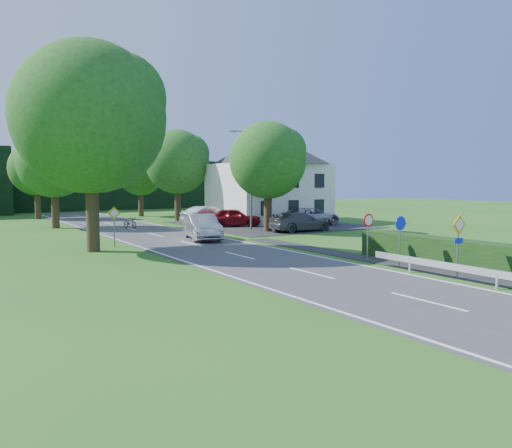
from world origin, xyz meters
TOP-DOWN VIEW (x-y plane):
  - road at (0.00, 20.00)m, footprint 7.00×80.00m
  - parking_pad at (12.00, 33.00)m, footprint 14.00×16.00m
  - line_edge_left at (-3.25, 20.00)m, footprint 0.12×80.00m
  - line_edge_right at (3.25, 20.00)m, footprint 0.12×80.00m
  - line_centre at (0.00, 20.00)m, footprint 0.12×80.00m
  - tree_main at (-6.00, 24.00)m, footprint 9.40×9.40m
  - tree_left_far at (-5.00, 40.00)m, footprint 7.00×7.00m
  - tree_right_far at (7.00, 42.00)m, footprint 7.40×7.40m
  - tree_left_back at (-4.50, 52.00)m, footprint 6.60×6.60m
  - tree_right_back at (6.00, 50.00)m, footprint 6.20×6.20m
  - tree_right_mid at (8.50, 28.00)m, footprint 7.00×7.00m
  - treeline_right at (8.00, 66.00)m, footprint 30.00×5.00m
  - house_white at (14.00, 36.00)m, footprint 10.60×8.40m
  - streetlight at (8.06, 30.00)m, footprint 2.03×0.18m
  - sign_priority_right at (4.30, 7.98)m, footprint 0.78×0.09m
  - sign_roundabout at (4.30, 10.98)m, footprint 0.64×0.08m
  - sign_speed_limit at (4.30, 12.97)m, footprint 0.64×0.11m
  - sign_priority_left at (-4.50, 24.98)m, footprint 0.78×0.09m
  - moving_car at (1.59, 25.60)m, footprint 2.99×5.40m
  - motorcycle at (0.13, 36.13)m, footprint 1.08×1.83m
  - parked_car_red at (8.34, 33.00)m, footprint 5.00×3.93m
  - parked_car_silver_a at (7.05, 35.39)m, footprint 5.37×2.85m
  - parked_car_grey at (10.53, 26.50)m, footprint 5.18×2.12m
  - parked_car_silver_b at (14.69, 30.34)m, footprint 5.66×2.77m
  - parasol at (10.72, 35.00)m, footprint 2.68×2.71m

SIDE VIEW (x-z plane):
  - road at x=0.00m, z-range 0.00..0.04m
  - parking_pad at x=12.00m, z-range 0.00..0.04m
  - line_edge_left at x=-3.25m, z-range 0.04..0.05m
  - line_edge_right at x=3.25m, z-range 0.04..0.05m
  - line_centre at x=0.00m, z-range 0.04..0.05m
  - motorcycle at x=0.13m, z-range 0.04..0.95m
  - parked_car_grey at x=10.53m, z-range 0.04..1.54m
  - parked_car_silver_b at x=14.69m, z-range 0.04..1.59m
  - parked_car_red at x=8.34m, z-range 0.04..1.63m
  - parked_car_silver_a at x=7.05m, z-range 0.04..1.72m
  - moving_car at x=1.59m, z-range 0.04..1.73m
  - parasol at x=10.72m, z-range 0.04..1.97m
  - sign_roundabout at x=4.30m, z-range 0.49..2.86m
  - sign_priority_left at x=-4.50m, z-range 0.50..2.94m
  - sign_speed_limit at x=4.30m, z-range 0.58..2.95m
  - sign_priority_right at x=4.30m, z-range 0.50..3.09m
  - treeline_right at x=8.00m, z-range 0.00..7.00m
  - tree_right_back at x=6.00m, z-range 0.00..7.56m
  - tree_left_back at x=-4.50m, z-range 0.00..8.07m
  - tree_left_far at x=-5.00m, z-range 0.00..8.58m
  - tree_right_mid at x=8.50m, z-range 0.00..8.58m
  - house_white at x=14.00m, z-range 0.11..8.71m
  - streetlight at x=8.06m, z-range 0.46..8.46m
  - tree_right_far at x=7.00m, z-range 0.00..9.09m
  - tree_main at x=-6.00m, z-range 0.00..11.64m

